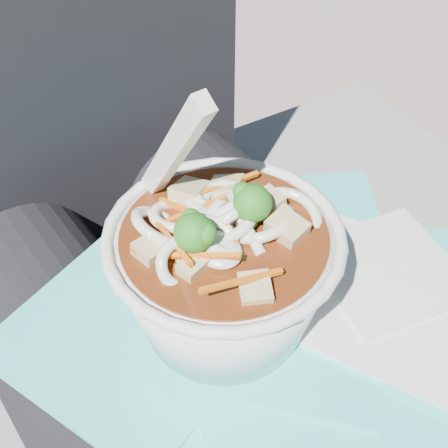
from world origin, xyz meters
TOP-DOWN VIEW (x-y plane):
  - stone_ledge at (0.00, 0.15)m, footprint 1.04×0.59m
  - lap at (0.00, 0.00)m, footprint 0.35×0.48m
  - person_body at (-0.00, 0.09)m, footprint 0.34×0.94m
  - plastic_bag at (0.02, -0.00)m, footprint 0.39×0.40m
  - napkins at (0.11, -0.06)m, footprint 0.19×0.19m
  - udon_bowl at (-0.01, 0.00)m, footprint 0.19×0.19m

SIDE VIEW (x-z plane):
  - stone_ledge at x=0.00m, z-range 0.00..0.47m
  - lap at x=0.00m, z-range 0.47..0.62m
  - person_body at x=0.00m, z-range 0.06..1.07m
  - plastic_bag at x=0.02m, z-range 0.62..0.63m
  - napkins at x=0.11m, z-range 0.63..0.64m
  - udon_bowl at x=-0.01m, z-range 0.59..0.79m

